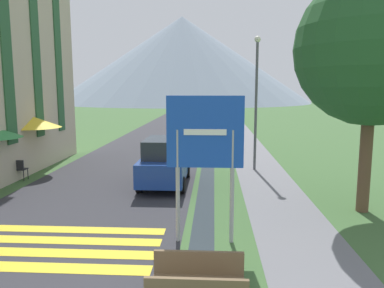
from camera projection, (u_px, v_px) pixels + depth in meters
The scene contains 15 objects.
ground_plane at pixel (192, 145), 24.74m from camera, with size 160.00×160.00×0.00m, color #3D6033.
road at pixel (171, 129), 34.76m from camera, with size 6.40×60.00×0.01m.
footpath at pixel (237, 129), 34.40m from camera, with size 2.20×60.00×0.01m.
drainage_channel at pixel (211, 129), 34.54m from camera, with size 0.60×60.00×0.00m.
crosswalk_marking at pixel (44, 246), 8.80m from camera, with size 5.44×2.54×0.01m.
mountain_distant at pixel (182, 60), 102.24m from camera, with size 68.73×68.73×23.00m.
road_sign at pixel (205, 147), 8.73m from camera, with size 1.80×0.11×3.52m.
footbridge at pixel (198, 286), 6.58m from camera, with size 1.70×1.10×0.65m.
parked_car_near at pixel (165, 162), 14.34m from camera, with size 1.73×3.99×1.82m.
parked_car_far at pixel (184, 131), 24.55m from camera, with size 1.70×4.08×1.82m.
cafe_chair_far_right at pixel (20, 168), 15.04m from camera, with size 0.40×0.40×0.85m.
cafe_chair_far_left at pixel (9, 167), 15.16m from camera, with size 0.40×0.40×0.85m.
cafe_umbrella_rear_yellow at pixel (33, 122), 16.37m from camera, with size 2.37×2.37×2.47m.
streetlamp at pixel (256, 93), 16.69m from camera, with size 0.28×0.28×5.96m.
tree_by_path at pixel (373, 49), 10.64m from camera, with size 4.44×4.44×7.03m.
Camera 1 is at (1.46, -4.42, 3.67)m, focal length 35.00 mm.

